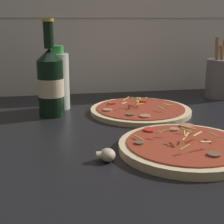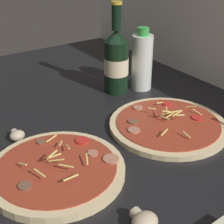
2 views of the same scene
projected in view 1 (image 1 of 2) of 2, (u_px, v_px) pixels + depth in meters
counter_slab at (155, 131)px, 89.51cm from camera, size 160.00×90.00×2.50cm
tile_backsplash at (119, 18)px, 125.21cm from camera, size 160.00×1.13×60.00cm
pizza_near at (185, 147)px, 72.21cm from camera, size 28.32×28.32×5.15cm
pizza_far at (140, 110)px, 102.25cm from camera, size 29.86×29.86×4.89cm
beer_bottle at (51, 81)px, 97.23cm from camera, size 7.45×7.45×27.27cm
oil_bottle at (59, 80)px, 105.44cm from camera, size 6.42×6.42×19.40cm
mushroom_right at (107, 155)px, 67.16cm from camera, size 3.83×3.65×2.56cm
utensil_crock at (222, 78)px, 121.81cm from camera, size 11.00×11.00×21.13cm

